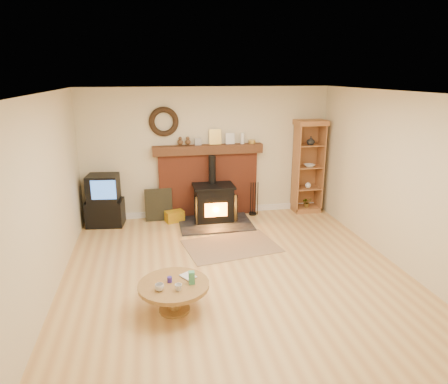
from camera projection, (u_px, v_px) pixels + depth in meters
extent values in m
plane|color=tan|center=(236.00, 275.00, 5.85)|extent=(5.50, 5.50, 0.00)
cube|color=beige|center=(207.00, 153.00, 8.06)|extent=(5.00, 0.02, 2.60)
cube|color=beige|center=(321.00, 295.00, 2.89)|extent=(5.00, 0.02, 2.60)
cube|color=beige|center=(44.00, 201.00, 5.02)|extent=(0.02, 5.50, 2.60)
cube|color=beige|center=(401.00, 181.00, 5.93)|extent=(0.02, 5.50, 2.60)
cube|color=white|center=(238.00, 93.00, 5.11)|extent=(5.00, 5.50, 0.02)
cube|color=white|center=(208.00, 211.00, 8.40)|extent=(5.00, 0.04, 0.12)
torus|color=black|center=(164.00, 122.00, 7.67)|extent=(0.57, 0.11, 0.57)
cube|color=brown|center=(208.00, 185.00, 8.18)|extent=(2.00, 0.15, 1.30)
cube|color=#3D2413|center=(208.00, 149.00, 7.94)|extent=(2.20, 0.22, 0.18)
cube|color=#999999|center=(198.00, 142.00, 7.86)|extent=(0.13, 0.05, 0.14)
cube|color=gold|center=(215.00, 137.00, 7.92)|extent=(0.24, 0.06, 0.30)
cube|color=white|center=(230.00, 139.00, 7.99)|extent=(0.18, 0.05, 0.22)
cylinder|color=white|center=(242.00, 138.00, 8.01)|extent=(0.08, 0.08, 0.22)
cylinder|color=gold|center=(252.00, 142.00, 8.07)|extent=(0.14, 0.14, 0.07)
cube|color=black|center=(215.00, 223.00, 7.83)|extent=(1.40, 1.00, 0.03)
cube|color=black|center=(214.00, 203.00, 7.92)|extent=(0.72, 0.52, 0.67)
cube|color=black|center=(214.00, 186.00, 7.81)|extent=(0.80, 0.57, 0.04)
cylinder|color=black|center=(212.00, 169.00, 7.87)|extent=(0.14, 0.14, 0.56)
cube|color=orange|center=(216.00, 210.00, 7.68)|extent=(0.43, 0.02, 0.27)
cube|color=black|center=(199.00, 209.00, 7.67)|extent=(0.17, 0.23, 0.54)
cube|color=black|center=(232.00, 207.00, 7.79)|extent=(0.17, 0.23, 0.54)
cube|color=brown|center=(231.00, 246.00, 6.83)|extent=(1.68, 1.29, 0.01)
cube|color=black|center=(105.00, 213.00, 7.73)|extent=(0.74, 0.55, 0.50)
cube|color=black|center=(103.00, 188.00, 7.59)|extent=(0.62, 0.54, 0.50)
cube|color=#3061B1|center=(103.00, 190.00, 7.35)|extent=(0.45, 0.07, 0.36)
cube|color=#9A6332|center=(306.00, 208.00, 8.59)|extent=(0.56, 0.41, 0.10)
cube|color=#9A6332|center=(305.00, 166.00, 8.52)|extent=(0.56, 0.02, 1.79)
cube|color=#9A6332|center=(296.00, 169.00, 8.29)|extent=(0.02, 0.41, 1.79)
cube|color=#9A6332|center=(320.00, 167.00, 8.39)|extent=(0.02, 0.41, 1.79)
cube|color=#9A6332|center=(311.00, 123.00, 8.07)|extent=(0.62, 0.45, 0.10)
cube|color=#9A6332|center=(307.00, 188.00, 8.46)|extent=(0.52, 0.37, 0.02)
cube|color=#9A6332|center=(308.00, 167.00, 8.33)|extent=(0.52, 0.37, 0.02)
cube|color=#9A6332|center=(309.00, 145.00, 8.20)|extent=(0.52, 0.37, 0.02)
imported|color=white|center=(311.00, 141.00, 8.12)|extent=(0.17, 0.17, 0.18)
imported|color=white|center=(309.00, 166.00, 8.27)|extent=(0.22, 0.22, 0.05)
sphere|color=white|center=(308.00, 185.00, 8.39)|extent=(0.12, 0.12, 0.12)
imported|color=#449C6C|center=(307.00, 202.00, 8.50)|extent=(0.19, 0.17, 0.21)
cube|color=#C0C007|center=(175.00, 216.00, 7.94)|extent=(0.40, 0.32, 0.22)
cube|color=black|center=(159.00, 205.00, 7.97)|extent=(0.54, 0.14, 0.64)
cylinder|color=black|center=(253.00, 214.00, 8.36)|extent=(0.16, 0.16, 0.04)
cylinder|color=black|center=(251.00, 199.00, 8.25)|extent=(0.02, 0.02, 0.70)
cylinder|color=black|center=(253.00, 199.00, 8.26)|extent=(0.02, 0.02, 0.70)
cylinder|color=black|center=(255.00, 199.00, 8.27)|extent=(0.02, 0.02, 0.70)
cylinder|color=black|center=(258.00, 198.00, 8.28)|extent=(0.02, 0.02, 0.70)
cylinder|color=brown|center=(175.00, 309.00, 4.98)|extent=(0.39, 0.39, 0.03)
cylinder|color=brown|center=(174.00, 298.00, 4.93)|extent=(0.14, 0.14, 0.30)
cylinder|color=brown|center=(174.00, 285.00, 4.88)|extent=(0.88, 0.88, 0.05)
imported|color=white|center=(159.00, 287.00, 4.70)|extent=(0.11, 0.11, 0.08)
imported|color=white|center=(178.00, 287.00, 4.71)|extent=(0.09, 0.09, 0.08)
imported|color=#4C331E|center=(184.00, 278.00, 4.98)|extent=(0.15, 0.20, 0.02)
cylinder|color=#312393|center=(170.00, 280.00, 4.90)|extent=(0.06, 0.06, 0.07)
cube|color=#449C6C|center=(192.00, 278.00, 4.85)|extent=(0.07, 0.07, 0.16)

